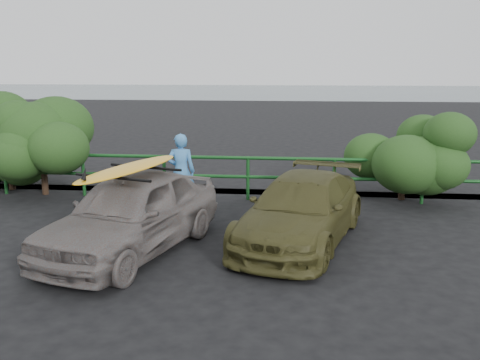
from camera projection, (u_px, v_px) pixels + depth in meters
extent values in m
plane|color=black|center=(152.00, 281.00, 7.89)|extent=(80.00, 80.00, 0.00)
plane|color=slate|center=(277.00, 90.00, 66.24)|extent=(200.00, 200.00, 0.00)
imported|color=#68605D|center=(131.00, 213.00, 9.00)|extent=(2.73, 4.30, 1.36)
imported|color=#44411E|center=(301.00, 210.00, 9.54)|extent=(2.76, 4.37, 1.18)
imported|color=#4286C8|center=(181.00, 171.00, 11.72)|extent=(0.64, 0.44, 1.67)
ellipsoid|color=#EEA619|center=(129.00, 168.00, 8.83)|extent=(1.37, 2.81, 0.08)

